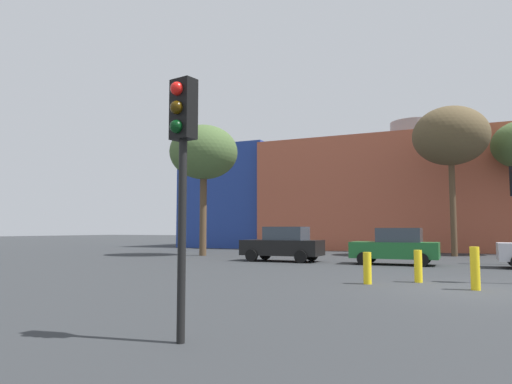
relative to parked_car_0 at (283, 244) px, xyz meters
The scene contains 10 objects.
ground_plane 11.94m from the parked_car_0, 44.59° to the right, with size 200.00×200.00×0.00m, color #2D3033.
building_backdrop 20.19m from the parked_car_0, 76.06° to the left, with size 40.04×13.73×10.81m.
parked_car_0 is the anchor object (origin of this frame).
parked_car_1 5.52m from the parked_car_0, ahead, with size 3.87×1.90×1.68m.
traffic_light_near_left 17.31m from the parked_car_0, 74.15° to the right, with size 0.40×0.39×3.82m.
bare_tree_1 13.14m from the parked_car_0, 46.78° to the left, with size 4.51×4.51×9.15m.
bare_tree_2 8.89m from the parked_car_0, 156.21° to the left, with size 4.26×4.26×8.16m.
bollard_yellow_0 10.04m from the parked_car_0, 54.89° to the right, with size 0.24×0.24×0.94m, color yellow.
bollard_yellow_1 12.08m from the parked_car_0, 44.20° to the right, with size 0.24×0.24×1.15m, color yellow.
bollard_yellow_2 10.07m from the parked_car_0, 45.09° to the right, with size 0.24×0.24×0.98m, color yellow.
Camera 1 is at (-0.06, -13.86, 1.61)m, focal length 32.63 mm.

